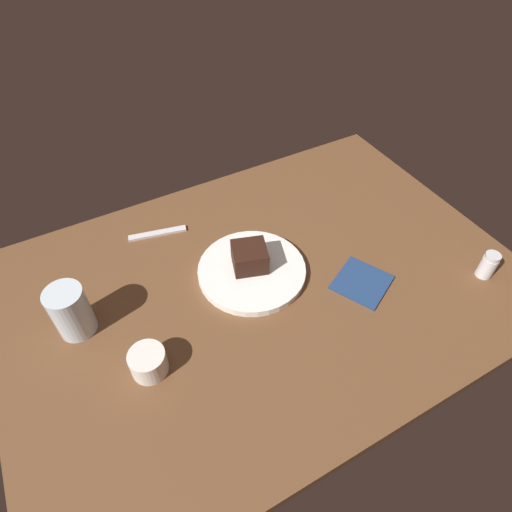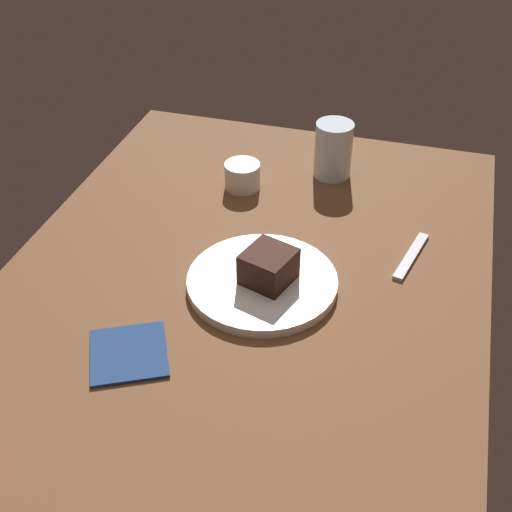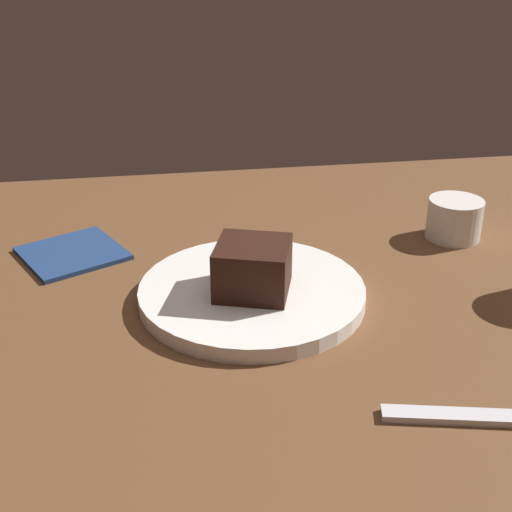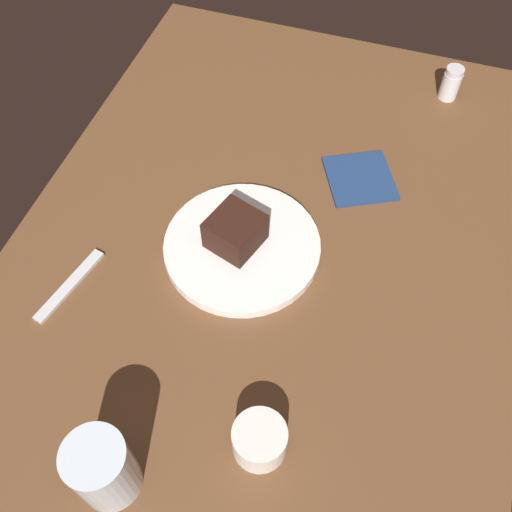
# 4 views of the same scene
# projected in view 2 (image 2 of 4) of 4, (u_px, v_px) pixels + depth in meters

# --- Properties ---
(dining_table) EXTENTS (1.20, 0.84, 0.03)m
(dining_table) POSITION_uv_depth(u_px,v_px,m) (239.00, 293.00, 1.18)
(dining_table) COLOR brown
(dining_table) RESTS_ON ground
(dessert_plate) EXTENTS (0.26, 0.26, 0.02)m
(dessert_plate) POSITION_uv_depth(u_px,v_px,m) (262.00, 282.00, 1.17)
(dessert_plate) COLOR white
(dessert_plate) RESTS_ON dining_table
(chocolate_cake_slice) EXTENTS (0.10, 0.10, 0.06)m
(chocolate_cake_slice) POSITION_uv_depth(u_px,v_px,m) (269.00, 266.00, 1.14)
(chocolate_cake_slice) COLOR black
(chocolate_cake_slice) RESTS_ON dessert_plate
(water_glass) EXTENTS (0.08, 0.08, 0.12)m
(water_glass) POSITION_uv_depth(u_px,v_px,m) (333.00, 150.00, 1.44)
(water_glass) COLOR silver
(water_glass) RESTS_ON dining_table
(coffee_cup) EXTENTS (0.07, 0.07, 0.06)m
(coffee_cup) POSITION_uv_depth(u_px,v_px,m) (242.00, 176.00, 1.41)
(coffee_cup) COLOR silver
(coffee_cup) RESTS_ON dining_table
(dessert_spoon) EXTENTS (0.15, 0.05, 0.01)m
(dessert_spoon) POSITION_uv_depth(u_px,v_px,m) (411.00, 256.00, 1.24)
(dessert_spoon) COLOR silver
(dessert_spoon) RESTS_ON dining_table
(folded_napkin) EXTENTS (0.16, 0.16, 0.01)m
(folded_napkin) POSITION_uv_depth(u_px,v_px,m) (129.00, 353.00, 1.04)
(folded_napkin) COLOR navy
(folded_napkin) RESTS_ON dining_table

